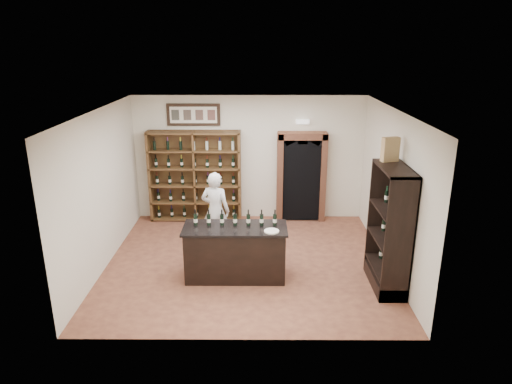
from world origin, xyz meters
TOP-DOWN VIEW (x-y plane):
  - floor at (0.00, 0.00)m, footprint 5.50×5.50m
  - ceiling at (0.00, 0.00)m, footprint 5.50×5.50m
  - wall_back at (0.00, 2.50)m, footprint 5.50×0.04m
  - wall_left at (-2.75, 0.00)m, footprint 0.04×5.00m
  - wall_right at (2.75, 0.00)m, footprint 0.04×5.00m
  - wine_shelf at (-1.30, 2.33)m, footprint 2.20×0.38m
  - framed_picture at (-1.30, 2.47)m, footprint 1.25×0.04m
  - arched_doorway at (1.25, 2.33)m, footprint 1.17×0.35m
  - emergency_light at (1.25, 2.42)m, footprint 0.30×0.10m
  - tasting_counter at (-0.20, -0.60)m, footprint 1.88×0.78m
  - counter_bottle_0 at (-0.92, -0.51)m, footprint 0.07×0.07m
  - counter_bottle_1 at (-0.68, -0.51)m, footprint 0.07×0.07m
  - counter_bottle_2 at (-0.44, -0.51)m, footprint 0.07×0.07m
  - counter_bottle_3 at (-0.20, -0.51)m, footprint 0.07×0.07m
  - counter_bottle_4 at (0.04, -0.51)m, footprint 0.07×0.07m
  - counter_bottle_5 at (0.28, -0.51)m, footprint 0.07×0.07m
  - counter_bottle_6 at (0.52, -0.51)m, footprint 0.07×0.07m
  - side_cabinet at (2.52, -0.90)m, footprint 0.48×1.20m
  - shopkeeper at (-0.67, 0.68)m, footprint 0.69×0.53m
  - plate at (0.45, -0.81)m, footprint 0.27×0.27m
  - wine_crate at (2.49, -0.50)m, footprint 0.32×0.20m

SIDE VIEW (x-z plane):
  - floor at x=0.00m, z-range 0.00..0.00m
  - tasting_counter at x=-0.20m, z-range -0.01..0.99m
  - side_cabinet at x=2.52m, z-range -0.35..1.85m
  - shopkeeper at x=-0.67m, z-range 0.00..1.66m
  - plate at x=0.45m, z-range 1.00..1.02m
  - wine_shelf at x=-1.30m, z-range 0.00..2.20m
  - counter_bottle_0 at x=-0.92m, z-range 0.96..1.26m
  - counter_bottle_1 at x=-0.68m, z-range 0.96..1.26m
  - counter_bottle_2 at x=-0.44m, z-range 0.96..1.26m
  - counter_bottle_3 at x=-0.20m, z-range 0.96..1.26m
  - counter_bottle_4 at x=0.04m, z-range 0.96..1.26m
  - counter_bottle_5 at x=0.28m, z-range 0.96..1.26m
  - counter_bottle_6 at x=0.52m, z-range 0.96..1.26m
  - arched_doorway at x=1.25m, z-range 0.05..2.22m
  - wall_back at x=0.00m, z-range 0.00..3.00m
  - wall_left at x=-2.75m, z-range 0.00..3.00m
  - wall_right at x=2.75m, z-range 0.00..3.00m
  - emergency_light at x=1.25m, z-range 2.35..2.45m
  - wine_crate at x=2.49m, z-range 2.20..2.62m
  - framed_picture at x=-1.30m, z-range 2.29..2.81m
  - ceiling at x=0.00m, z-range 3.00..3.00m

